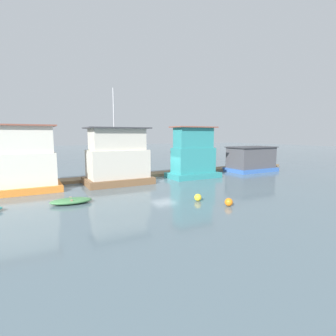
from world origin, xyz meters
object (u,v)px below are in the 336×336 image
houseboat_brown (117,158)px  houseboat_teal (193,156)px  houseboat_blue (251,159)px  dinghy_green (71,201)px  buoy_yellow (198,197)px  buoy_orange (229,202)px  houseboat_orange (15,161)px

houseboat_brown → houseboat_teal: (8.61, -0.51, -0.00)m
houseboat_blue → dinghy_green: size_ratio=2.20×
dinghy_green → buoy_yellow: 8.99m
buoy_orange → buoy_yellow: size_ratio=1.04×
houseboat_orange → buoy_yellow: (11.63, -9.69, -2.35)m
buoy_yellow → buoy_orange: bearing=-63.8°
buoy_orange → buoy_yellow: 2.37m
houseboat_teal → houseboat_blue: size_ratio=0.89×
houseboat_blue → houseboat_orange: bearing=-180.0°
houseboat_orange → houseboat_brown: bearing=-1.1°
houseboat_brown → houseboat_blue: (18.24, 0.17, -0.91)m
dinghy_green → houseboat_brown: bearing=48.2°
houseboat_orange → buoy_orange: houseboat_orange is taller
buoy_orange → houseboat_teal: bearing=67.5°
houseboat_brown → buoy_orange: size_ratio=16.67×
houseboat_teal → buoy_yellow: (-5.66, -9.01, -2.22)m
buoy_orange → houseboat_brown: bearing=108.9°
dinghy_green → buoy_yellow: bearing=-23.7°
houseboat_teal → buoy_yellow: 10.87m
houseboat_teal → houseboat_blue: bearing=4.0°
houseboat_blue → dinghy_green: (-23.52, -6.07, -1.37)m
houseboat_brown → houseboat_blue: houseboat_brown is taller
houseboat_orange → houseboat_brown: 8.69m
houseboat_orange → buoy_yellow: bearing=-39.8°
buoy_orange → buoy_yellow: bearing=116.2°
dinghy_green → buoy_orange: bearing=-31.7°
houseboat_orange → buoy_yellow: size_ratio=12.91×
houseboat_brown → houseboat_orange: bearing=178.9°
houseboat_brown → houseboat_teal: houseboat_brown is taller
houseboat_teal → buoy_orange: size_ratio=10.33×
houseboat_teal → dinghy_green: size_ratio=1.96×
houseboat_blue → buoy_orange: (-14.25, -11.81, -1.30)m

